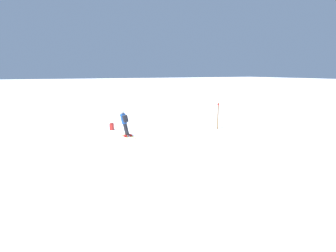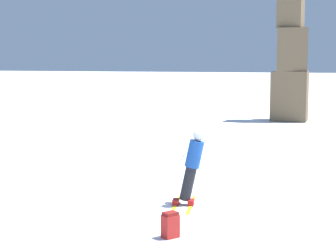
% 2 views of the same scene
% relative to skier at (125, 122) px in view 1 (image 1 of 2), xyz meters
% --- Properties ---
extents(ground_plane, '(300.00, 300.00, 0.00)m').
position_rel_skier_xyz_m(ground_plane, '(0.90, -0.06, -1.01)').
color(ground_plane, white).
extents(skier, '(1.27, 1.76, 1.82)m').
position_rel_skier_xyz_m(skier, '(0.00, 0.00, 0.00)').
color(skier, yellow).
rests_on(skier, ground).
extents(spare_backpack, '(0.35, 0.37, 0.50)m').
position_rel_skier_xyz_m(spare_backpack, '(0.26, -2.48, -0.76)').
color(spare_backpack, '#AD231E').
rests_on(spare_backpack, ground).
extents(trail_marker, '(0.13, 0.13, 1.98)m').
position_rel_skier_xyz_m(trail_marker, '(-6.82, 0.63, 0.08)').
color(trail_marker, brown).
rests_on(trail_marker, ground).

